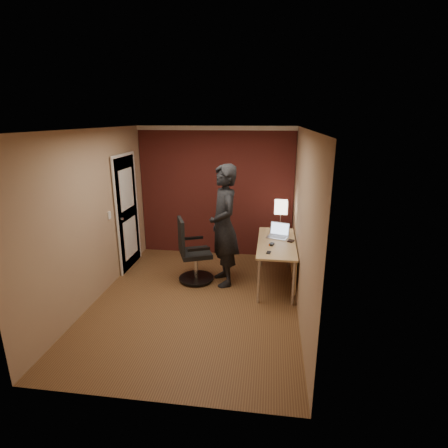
{
  "coord_description": "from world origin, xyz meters",
  "views": [
    {
      "loc": [
        1.05,
        -4.62,
        2.64
      ],
      "look_at": [
        0.35,
        0.55,
        1.05
      ],
      "focal_mm": 28.0,
      "sensor_mm": 36.0,
      "label": 1
    }
  ],
  "objects_px": {
    "laptop": "(278,233)",
    "mouse": "(272,244)",
    "desk_lamp": "(281,207)",
    "phone": "(269,252)",
    "office_chair": "(192,255)",
    "wallet": "(291,241)",
    "desk": "(281,249)",
    "person": "(224,226)"
  },
  "relations": [
    {
      "from": "desk",
      "to": "phone",
      "type": "distance_m",
      "value": 0.55
    },
    {
      "from": "desk_lamp",
      "to": "wallet",
      "type": "height_order",
      "value": "desk_lamp"
    },
    {
      "from": "desk",
      "to": "desk_lamp",
      "type": "xyz_separation_m",
      "value": [
        -0.01,
        0.62,
        0.55
      ]
    },
    {
      "from": "desk",
      "to": "office_chair",
      "type": "height_order",
      "value": "office_chair"
    },
    {
      "from": "desk_lamp",
      "to": "wallet",
      "type": "relative_size",
      "value": 4.86
    },
    {
      "from": "wallet",
      "to": "office_chair",
      "type": "bearing_deg",
      "value": -174.7
    },
    {
      "from": "laptop",
      "to": "mouse",
      "type": "bearing_deg",
      "value": -104.41
    },
    {
      "from": "laptop",
      "to": "wallet",
      "type": "height_order",
      "value": "laptop"
    },
    {
      "from": "office_chair",
      "to": "person",
      "type": "xyz_separation_m",
      "value": [
        0.53,
        0.03,
        0.51
      ]
    },
    {
      "from": "laptop",
      "to": "mouse",
      "type": "xyz_separation_m",
      "value": [
        -0.11,
        -0.43,
        -0.05
      ]
    },
    {
      "from": "desk_lamp",
      "to": "laptop",
      "type": "distance_m",
      "value": 0.51
    },
    {
      "from": "desk_lamp",
      "to": "phone",
      "type": "distance_m",
      "value": 1.21
    },
    {
      "from": "laptop",
      "to": "phone",
      "type": "bearing_deg",
      "value": -101.34
    },
    {
      "from": "phone",
      "to": "person",
      "type": "xyz_separation_m",
      "value": [
        -0.73,
        0.42,
        0.25
      ]
    },
    {
      "from": "office_chair",
      "to": "phone",
      "type": "bearing_deg",
      "value": -17.26
    },
    {
      "from": "laptop",
      "to": "phone",
      "type": "relative_size",
      "value": 3.42
    },
    {
      "from": "laptop",
      "to": "office_chair",
      "type": "distance_m",
      "value": 1.49
    },
    {
      "from": "desk",
      "to": "office_chair",
      "type": "bearing_deg",
      "value": -175.88
    },
    {
      "from": "laptop",
      "to": "phone",
      "type": "xyz_separation_m",
      "value": [
        -0.15,
        -0.76,
        -0.06
      ]
    },
    {
      "from": "desk_lamp",
      "to": "laptop",
      "type": "relative_size",
      "value": 1.36
    },
    {
      "from": "desk",
      "to": "mouse",
      "type": "height_order",
      "value": "mouse"
    },
    {
      "from": "phone",
      "to": "office_chair",
      "type": "relative_size",
      "value": 0.11
    },
    {
      "from": "wallet",
      "to": "office_chair",
      "type": "relative_size",
      "value": 0.1
    },
    {
      "from": "desk",
      "to": "office_chair",
      "type": "distance_m",
      "value": 1.46
    },
    {
      "from": "laptop",
      "to": "person",
      "type": "bearing_deg",
      "value": -158.94
    },
    {
      "from": "mouse",
      "to": "office_chair",
      "type": "height_order",
      "value": "office_chair"
    },
    {
      "from": "desk",
      "to": "office_chair",
      "type": "relative_size",
      "value": 1.4
    },
    {
      "from": "mouse",
      "to": "desk_lamp",
      "type": "bearing_deg",
      "value": 99.35
    },
    {
      "from": "person",
      "to": "wallet",
      "type": "bearing_deg",
      "value": 74.05
    },
    {
      "from": "desk_lamp",
      "to": "wallet",
      "type": "xyz_separation_m",
      "value": [
        0.16,
        -0.58,
        -0.41
      ]
    },
    {
      "from": "mouse",
      "to": "desk",
      "type": "bearing_deg",
      "value": 67.43
    },
    {
      "from": "phone",
      "to": "desk_lamp",
      "type": "bearing_deg",
      "value": 90.76
    },
    {
      "from": "desk",
      "to": "wallet",
      "type": "bearing_deg",
      "value": 16.35
    },
    {
      "from": "wallet",
      "to": "person",
      "type": "relative_size",
      "value": 0.06
    },
    {
      "from": "laptop",
      "to": "office_chair",
      "type": "height_order",
      "value": "office_chair"
    },
    {
      "from": "desk",
      "to": "wallet",
      "type": "xyz_separation_m",
      "value": [
        0.15,
        0.04,
        0.14
      ]
    },
    {
      "from": "desk_lamp",
      "to": "wallet",
      "type": "distance_m",
      "value": 0.73
    },
    {
      "from": "phone",
      "to": "office_chair",
      "type": "bearing_deg",
      "value": 172.77
    },
    {
      "from": "desk_lamp",
      "to": "phone",
      "type": "relative_size",
      "value": 4.65
    },
    {
      "from": "desk_lamp",
      "to": "mouse",
      "type": "relative_size",
      "value": 5.35
    },
    {
      "from": "office_chair",
      "to": "mouse",
      "type": "bearing_deg",
      "value": -2.86
    },
    {
      "from": "desk_lamp",
      "to": "wallet",
      "type": "bearing_deg",
      "value": -74.36
    }
  ]
}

